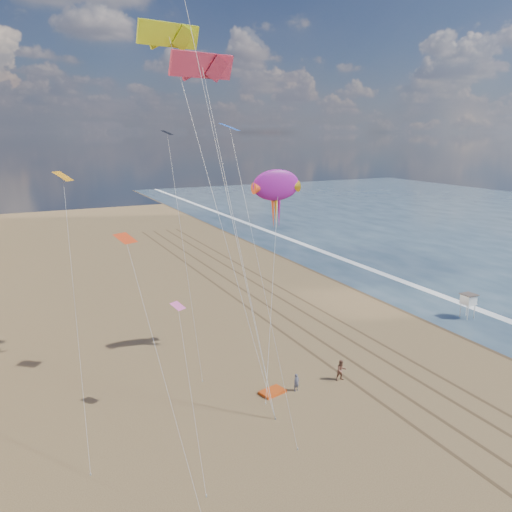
{
  "coord_description": "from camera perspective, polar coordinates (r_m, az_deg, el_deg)",
  "views": [
    {
      "loc": [
        -25.43,
        -13.84,
        20.51
      ],
      "look_at": [
        -5.83,
        26.0,
        9.5
      ],
      "focal_mm": 35.0,
      "sensor_mm": 36.0,
      "label": 1
    }
  ],
  "objects": [
    {
      "name": "show_kite",
      "position": [
        44.7,
        2.33,
        8.05
      ],
      "size": [
        4.9,
        4.61,
        18.77
      ],
      "color": "#9C189A",
      "rests_on": "ground"
    },
    {
      "name": "lifeguard_stand",
      "position": [
        61.45,
        23.12,
        -4.6
      ],
      "size": [
        1.56,
        1.56,
        2.82
      ],
      "color": "white",
      "rests_on": "ground"
    },
    {
      "name": "kite_flyer_a",
      "position": [
        42.01,
        4.64,
        -14.2
      ],
      "size": [
        0.6,
        0.45,
        1.47
      ],
      "primitive_type": "imported",
      "rotation": [
        0.0,
        0.0,
        0.19
      ],
      "color": "#54576D",
      "rests_on": "ground"
    },
    {
      "name": "foam",
      "position": [
        75.4,
        15.29,
        -2.36
      ],
      "size": [
        260.0,
        260.0,
        0.0
      ],
      "primitive_type": "plane",
      "color": "white",
      "rests_on": "ground"
    },
    {
      "name": "small_kites",
      "position": [
        37.21,
        -10.77,
        8.35
      ],
      "size": [
        13.99,
        13.46,
        13.14
      ],
      "color": "#ED5CB0",
      "rests_on": "ground"
    },
    {
      "name": "kite_flyer_b",
      "position": [
        43.98,
        9.73,
        -12.74
      ],
      "size": [
        0.99,
        0.83,
        1.84
      ],
      "primitive_type": "imported",
      "rotation": [
        0.0,
        0.0,
        -0.15
      ],
      "color": "#8F5B48",
      "rests_on": "ground"
    },
    {
      "name": "tracks",
      "position": [
        55.9,
        5.96,
        -7.67
      ],
      "size": [
        7.68,
        120.0,
        0.01
      ],
      "color": "brown",
      "rests_on": "ground"
    },
    {
      "name": "grounded_kite",
      "position": [
        41.85,
        1.88,
        -15.25
      ],
      "size": [
        2.23,
        1.68,
        0.23
      ],
      "primitive_type": "cube",
      "rotation": [
        0.0,
        0.0,
        0.22
      ],
      "color": "#D64712",
      "rests_on": "ground"
    },
    {
      "name": "wet_sand",
      "position": [
        72.76,
        12.79,
        -2.8
      ],
      "size": [
        260.0,
        260.0,
        0.0
      ],
      "primitive_type": "plane",
      "color": "#42301E",
      "rests_on": "ground"
    }
  ]
}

